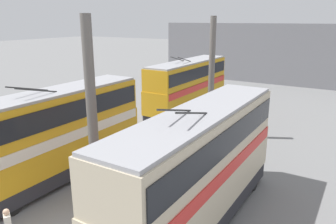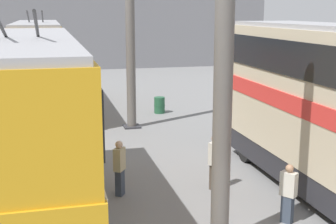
{
  "view_description": "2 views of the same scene",
  "coord_description": "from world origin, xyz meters",
  "px_view_note": "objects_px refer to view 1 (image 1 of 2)",
  "views": [
    {
      "loc": [
        -7.11,
        -9.67,
        8.64
      ],
      "look_at": [
        10.13,
        0.92,
        2.88
      ],
      "focal_mm": 35.0,
      "sensor_mm": 36.0,
      "label": 1
    },
    {
      "loc": [
        -7.26,
        3.76,
        5.59
      ],
      "look_at": [
        10.5,
        -0.76,
        1.6
      ],
      "focal_mm": 50.0,
      "sensor_mm": 36.0,
      "label": 2
    }
  ],
  "objects_px": {
    "person_aisle_midway": "(161,171)",
    "oil_drum": "(248,125)",
    "person_by_right_row": "(119,158)",
    "bus_right_near": "(59,129)",
    "person_by_left_row": "(148,203)",
    "bus_left_near": "(200,163)",
    "bus_right_mid": "(188,84)"
  },
  "relations": [
    {
      "from": "person_aisle_midway",
      "to": "oil_drum",
      "type": "bearing_deg",
      "value": -41.09
    },
    {
      "from": "person_aisle_midway",
      "to": "person_by_right_row",
      "type": "relative_size",
      "value": 1.03
    },
    {
      "from": "person_aisle_midway",
      "to": "oil_drum",
      "type": "height_order",
      "value": "person_aisle_midway"
    },
    {
      "from": "bus_right_near",
      "to": "person_by_left_row",
      "type": "bearing_deg",
      "value": -98.36
    },
    {
      "from": "bus_right_near",
      "to": "oil_drum",
      "type": "xyz_separation_m",
      "value": [
        13.27,
        -6.38,
        -2.39
      ]
    },
    {
      "from": "bus_left_near",
      "to": "person_aisle_midway",
      "type": "relative_size",
      "value": 6.39
    },
    {
      "from": "oil_drum",
      "to": "bus_right_near",
      "type": "bearing_deg",
      "value": 154.32
    },
    {
      "from": "person_aisle_midway",
      "to": "person_by_left_row",
      "type": "relative_size",
      "value": 1.09
    },
    {
      "from": "bus_left_near",
      "to": "oil_drum",
      "type": "height_order",
      "value": "bus_left_near"
    },
    {
      "from": "bus_right_mid",
      "to": "person_by_right_row",
      "type": "distance_m",
      "value": 13.36
    },
    {
      "from": "bus_right_near",
      "to": "person_by_left_row",
      "type": "distance_m",
      "value": 6.91
    },
    {
      "from": "bus_right_mid",
      "to": "person_aisle_midway",
      "type": "height_order",
      "value": "bus_right_mid"
    },
    {
      "from": "bus_left_near",
      "to": "person_by_right_row",
      "type": "height_order",
      "value": "bus_left_near"
    },
    {
      "from": "bus_right_near",
      "to": "bus_right_mid",
      "type": "xyz_separation_m",
      "value": [
        15.02,
        -0.0,
        -0.0
      ]
    },
    {
      "from": "person_by_right_row",
      "to": "bus_right_mid",
      "type": "bearing_deg",
      "value": 133.39
    },
    {
      "from": "person_aisle_midway",
      "to": "person_by_right_row",
      "type": "height_order",
      "value": "person_aisle_midway"
    },
    {
      "from": "person_aisle_midway",
      "to": "bus_right_mid",
      "type": "bearing_deg",
      "value": -14.08
    },
    {
      "from": "person_by_left_row",
      "to": "oil_drum",
      "type": "xyz_separation_m",
      "value": [
        14.23,
        0.17,
        -0.41
      ]
    },
    {
      "from": "bus_left_near",
      "to": "oil_drum",
      "type": "relative_size",
      "value": 12.75
    },
    {
      "from": "bus_left_near",
      "to": "person_by_left_row",
      "type": "distance_m",
      "value": 3.07
    },
    {
      "from": "bus_right_mid",
      "to": "person_by_left_row",
      "type": "xyz_separation_m",
      "value": [
        -15.98,
        -6.55,
        -1.98
      ]
    },
    {
      "from": "bus_left_near",
      "to": "bus_right_mid",
      "type": "relative_size",
      "value": 1.01
    },
    {
      "from": "bus_right_near",
      "to": "person_by_right_row",
      "type": "distance_m",
      "value": 3.73
    },
    {
      "from": "bus_right_near",
      "to": "person_aisle_midway",
      "type": "xyz_separation_m",
      "value": [
        1.8,
        -5.48,
        -1.88
      ]
    },
    {
      "from": "person_by_right_row",
      "to": "oil_drum",
      "type": "distance_m",
      "value": 11.9
    },
    {
      "from": "bus_right_mid",
      "to": "person_by_left_row",
      "type": "distance_m",
      "value": 17.39
    },
    {
      "from": "bus_right_near",
      "to": "bus_right_mid",
      "type": "bearing_deg",
      "value": -0.0
    },
    {
      "from": "bus_right_near",
      "to": "person_by_right_row",
      "type": "bearing_deg",
      "value": -50.71
    },
    {
      "from": "bus_right_near",
      "to": "person_aisle_midway",
      "type": "distance_m",
      "value": 6.07
    },
    {
      "from": "bus_right_mid",
      "to": "person_by_right_row",
      "type": "xyz_separation_m",
      "value": [
        -12.99,
        -2.48,
        -1.91
      ]
    },
    {
      "from": "person_by_left_row",
      "to": "person_by_right_row",
      "type": "relative_size",
      "value": 0.94
    },
    {
      "from": "person_by_left_row",
      "to": "person_by_right_row",
      "type": "bearing_deg",
      "value": 107.81
    }
  ]
}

